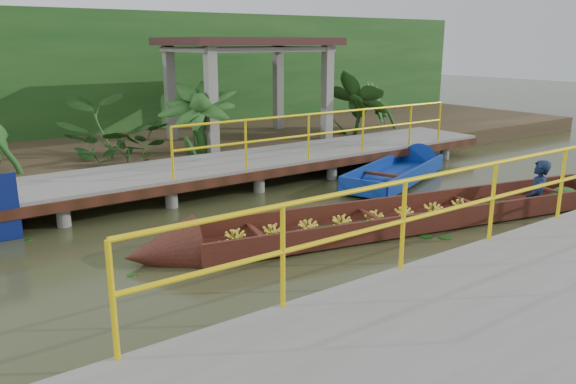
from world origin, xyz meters
TOP-DOWN VIEW (x-y plane):
  - ground at (0.00, 0.00)m, footprint 80.00×80.00m
  - land_strip at (0.00, 7.50)m, footprint 30.00×8.00m
  - far_dock at (0.02, 3.43)m, footprint 16.00×2.06m
  - pavilion at (3.00, 6.30)m, footprint 4.40×3.00m
  - foliage_backdrop at (0.00, 10.00)m, footprint 30.00×0.80m
  - vendor_boat at (2.47, -0.84)m, footprint 10.31×3.13m
  - moored_blue_boat at (4.83, 1.95)m, footprint 4.12×2.46m
  - tropical_plants at (0.66, 5.30)m, footprint 14.51×1.51m

SIDE VIEW (x-z plane):
  - ground at x=0.00m, z-range 0.00..0.00m
  - moored_blue_boat at x=4.83m, z-range -0.31..0.65m
  - vendor_boat at x=2.47m, z-range -0.82..1.26m
  - land_strip at x=0.00m, z-range 0.00..0.45m
  - far_dock at x=0.02m, z-range -0.35..1.30m
  - tropical_plants at x=0.66m, z-range 0.45..2.34m
  - foliage_backdrop at x=0.00m, z-range 0.00..4.00m
  - pavilion at x=3.00m, z-range 1.32..4.32m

